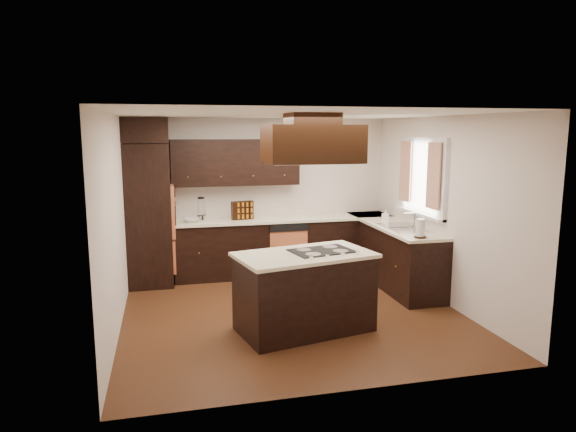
% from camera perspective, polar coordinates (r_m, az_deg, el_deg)
% --- Properties ---
extents(floor, '(4.20, 4.20, 0.02)m').
position_cam_1_polar(floor, '(6.73, 0.37, -10.65)').
color(floor, '#593119').
rests_on(floor, ground).
extents(ceiling, '(4.20, 4.20, 0.02)m').
position_cam_1_polar(ceiling, '(6.32, 0.40, 11.32)').
color(ceiling, white).
rests_on(ceiling, ground).
extents(wall_back, '(4.20, 0.02, 2.50)m').
position_cam_1_polar(wall_back, '(8.45, -3.05, 2.29)').
color(wall_back, beige).
rests_on(wall_back, ground).
extents(wall_front, '(4.20, 0.02, 2.50)m').
position_cam_1_polar(wall_front, '(4.43, 6.96, -4.41)').
color(wall_front, beige).
rests_on(wall_front, ground).
extents(wall_left, '(0.02, 4.20, 2.50)m').
position_cam_1_polar(wall_left, '(6.25, -18.74, -0.76)').
color(wall_left, beige).
rests_on(wall_left, ground).
extents(wall_right, '(0.02, 4.20, 2.50)m').
position_cam_1_polar(wall_right, '(7.20, 16.91, 0.63)').
color(wall_right, beige).
rests_on(wall_right, ground).
extents(oven_column, '(0.65, 0.75, 2.12)m').
position_cam_1_polar(oven_column, '(7.94, -15.19, 0.12)').
color(oven_column, black).
rests_on(oven_column, floor).
extents(wall_oven_face, '(0.05, 0.62, 0.78)m').
position_cam_1_polar(wall_oven_face, '(7.93, -12.68, 0.64)').
color(wall_oven_face, '#DA6F43').
rests_on(wall_oven_face, oven_column).
extents(base_cabinets_back, '(2.93, 0.60, 0.88)m').
position_cam_1_polar(base_cabinets_back, '(8.30, -2.38, -3.52)').
color(base_cabinets_back, black).
rests_on(base_cabinets_back, floor).
extents(base_cabinets_right, '(0.60, 2.40, 0.88)m').
position_cam_1_polar(base_cabinets_right, '(8.00, 11.45, -4.21)').
color(base_cabinets_right, black).
rests_on(base_cabinets_right, floor).
extents(countertop_back, '(2.93, 0.63, 0.04)m').
position_cam_1_polar(countertop_back, '(8.19, -2.38, -0.41)').
color(countertop_back, beige).
rests_on(countertop_back, base_cabinets_back).
extents(countertop_right, '(0.63, 2.40, 0.04)m').
position_cam_1_polar(countertop_right, '(7.90, 11.46, -0.97)').
color(countertop_right, beige).
rests_on(countertop_right, base_cabinets_right).
extents(upper_cabinets, '(2.00, 0.34, 0.72)m').
position_cam_1_polar(upper_cabinets, '(8.15, -5.85, 5.94)').
color(upper_cabinets, black).
rests_on(upper_cabinets, wall_back).
extents(dishwasher_front, '(0.60, 0.05, 0.72)m').
position_cam_1_polar(dishwasher_front, '(8.09, 0.07, -4.18)').
color(dishwasher_front, '#DA6F43').
rests_on(dishwasher_front, floor).
extents(window_frame, '(0.06, 1.32, 1.12)m').
position_cam_1_polar(window_frame, '(7.61, 14.71, 4.23)').
color(window_frame, silver).
rests_on(window_frame, wall_right).
extents(window_pane, '(0.00, 1.20, 1.00)m').
position_cam_1_polar(window_pane, '(7.63, 14.89, 4.23)').
color(window_pane, white).
rests_on(window_pane, wall_right).
extents(curtain_left, '(0.02, 0.34, 0.90)m').
position_cam_1_polar(curtain_left, '(7.21, 15.87, 4.30)').
color(curtain_left, beige).
rests_on(curtain_left, wall_right).
extents(curtain_right, '(0.02, 0.34, 0.90)m').
position_cam_1_polar(curtain_right, '(7.95, 12.91, 4.87)').
color(curtain_right, beige).
rests_on(curtain_right, wall_right).
extents(sink_rim, '(0.52, 0.84, 0.01)m').
position_cam_1_polar(sink_rim, '(7.59, 12.68, -1.25)').
color(sink_rim, silver).
rests_on(sink_rim, countertop_right).
extents(island, '(1.62, 1.11, 0.88)m').
position_cam_1_polar(island, '(6.01, 1.83, -8.61)').
color(island, black).
rests_on(island, floor).
extents(island_top, '(1.69, 1.17, 0.04)m').
position_cam_1_polar(island_top, '(5.89, 1.85, -4.35)').
color(island_top, beige).
rests_on(island_top, island).
extents(cooktop, '(0.79, 0.61, 0.01)m').
position_cam_1_polar(cooktop, '(5.98, 3.77, -3.88)').
color(cooktop, black).
rests_on(cooktop, island_top).
extents(range_hood, '(1.05, 0.72, 0.42)m').
position_cam_1_polar(range_hood, '(5.81, 2.67, 8.02)').
color(range_hood, black).
rests_on(range_hood, ceiling).
extents(hood_duct, '(0.55, 0.50, 0.13)m').
position_cam_1_polar(hood_duct, '(5.81, 2.69, 10.73)').
color(hood_duct, black).
rests_on(hood_duct, ceiling).
extents(blender_base, '(0.15, 0.15, 0.10)m').
position_cam_1_polar(blender_base, '(7.99, -9.57, -0.28)').
color(blender_base, silver).
rests_on(blender_base, countertop_back).
extents(blender_pitcher, '(0.13, 0.13, 0.26)m').
position_cam_1_polar(blender_pitcher, '(7.96, -9.61, 1.00)').
color(blender_pitcher, silver).
rests_on(blender_pitcher, blender_base).
extents(spice_rack, '(0.36, 0.16, 0.29)m').
position_cam_1_polar(spice_rack, '(8.10, -5.09, 0.64)').
color(spice_rack, black).
rests_on(spice_rack, countertop_back).
extents(mixing_bowl, '(0.27, 0.27, 0.06)m').
position_cam_1_polar(mixing_bowl, '(8.00, -10.66, -0.45)').
color(mixing_bowl, silver).
rests_on(mixing_bowl, countertop_back).
extents(soap_bottle, '(0.09, 0.09, 0.18)m').
position_cam_1_polar(soap_bottle, '(8.04, 10.77, 0.05)').
color(soap_bottle, silver).
rests_on(soap_bottle, countertop_right).
extents(paper_towel, '(0.12, 0.12, 0.25)m').
position_cam_1_polar(paper_towel, '(6.91, 14.50, -1.35)').
color(paper_towel, silver).
rests_on(paper_towel, countertop_right).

